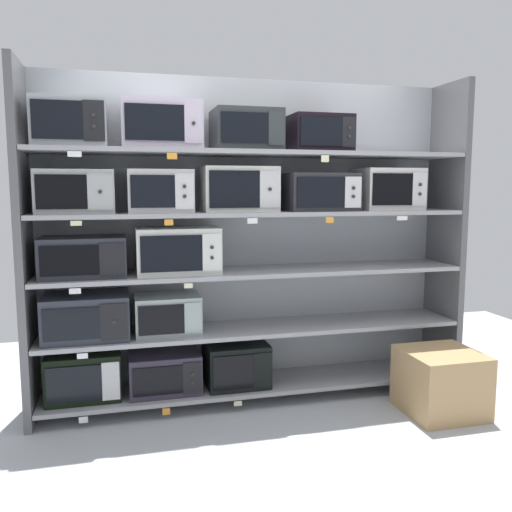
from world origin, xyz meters
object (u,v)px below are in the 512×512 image
at_px(microwave_11, 388,189).
at_px(microwave_15, 318,134).
at_px(microwave_4, 167,314).
at_px(shipping_carton, 441,382).
at_px(microwave_13, 161,126).
at_px(microwave_5, 84,257).
at_px(microwave_1, 165,372).
at_px(microwave_8, 159,191).
at_px(microwave_3, 87,316).
at_px(microwave_12, 70,124).
at_px(microwave_9, 239,189).
at_px(microwave_2, 236,363).
at_px(microwave_6, 178,250).
at_px(microwave_0, 84,375).
at_px(microwave_7, 76,192).
at_px(microwave_14, 246,131).
at_px(microwave_10, 318,192).

bearing_deg(microwave_11, microwave_15, -179.99).
distance_m(microwave_4, shipping_carton, 1.96).
distance_m(microwave_11, microwave_13, 1.75).
bearing_deg(microwave_5, microwave_11, -0.00).
xyz_separation_m(microwave_1, microwave_8, (-0.01, -0.00, 1.27)).
bearing_deg(microwave_3, microwave_8, -0.02).
height_order(microwave_4, microwave_13, microwave_13).
bearing_deg(microwave_12, microwave_1, 0.02).
bearing_deg(shipping_carton, microwave_3, 166.28).
bearing_deg(microwave_5, microwave_9, -0.02).
xyz_separation_m(microwave_2, microwave_6, (-0.41, -0.00, 0.85)).
bearing_deg(microwave_5, microwave_8, -0.01).
xyz_separation_m(microwave_0, microwave_7, (-0.00, -0.00, 1.25)).
bearing_deg(microwave_13, microwave_12, -179.99).
relative_size(microwave_0, microwave_6, 0.87).
xyz_separation_m(microwave_1, shipping_carton, (1.85, -0.58, -0.04)).
xyz_separation_m(microwave_12, microwave_14, (1.16, 0.00, -0.01)).
relative_size(microwave_3, microwave_11, 1.21).
xyz_separation_m(microwave_0, microwave_13, (0.56, 0.00, 1.69)).
relative_size(microwave_2, microwave_7, 0.91).
bearing_deg(microwave_10, microwave_9, -180.00).
height_order(microwave_2, microwave_10, microwave_10).
xyz_separation_m(microwave_4, shipping_carton, (1.82, -0.58, -0.46)).
bearing_deg(microwave_8, microwave_7, -179.99).
relative_size(microwave_1, shipping_carton, 0.98).
relative_size(microwave_1, microwave_4, 1.10).
distance_m(microwave_2, microwave_13, 1.77).
height_order(microwave_2, microwave_4, microwave_4).
bearing_deg(microwave_6, microwave_11, 0.00).
bearing_deg(microwave_0, microwave_5, 0.21).
xyz_separation_m(microwave_1, microwave_12, (-0.56, -0.00, 1.71)).
bearing_deg(microwave_13, microwave_3, 179.99).
relative_size(microwave_2, microwave_14, 0.96).
height_order(microwave_2, microwave_8, microwave_8).
distance_m(microwave_0, microwave_9, 1.67).
xyz_separation_m(microwave_9, microwave_15, (0.59, 0.00, 0.40)).
bearing_deg(microwave_2, microwave_3, 179.98).
bearing_deg(microwave_9, shipping_carton, -23.90).
bearing_deg(microwave_13, microwave_8, -179.88).
xyz_separation_m(microwave_10, microwave_12, (-1.71, 0.00, 0.44)).
bearing_deg(microwave_9, microwave_13, 179.97).
relative_size(microwave_5, microwave_15, 1.28).
distance_m(microwave_3, microwave_6, 0.76).
height_order(microwave_2, microwave_7, microwave_7).
bearing_deg(microwave_1, microwave_6, -0.12).
relative_size(microwave_11, microwave_15, 1.07).
height_order(microwave_3, microwave_6, microwave_6).
relative_size(microwave_6, microwave_14, 1.23).
relative_size(microwave_12, microwave_15, 1.05).
xyz_separation_m(microwave_0, microwave_15, (1.68, -0.00, 1.66)).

